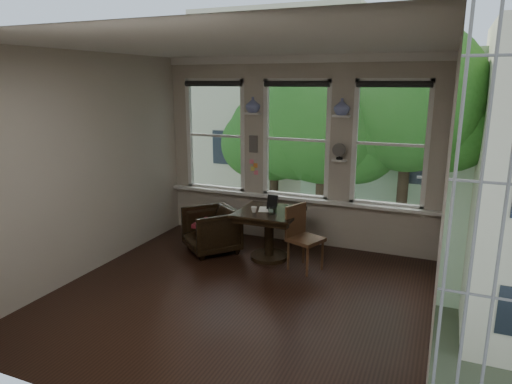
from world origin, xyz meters
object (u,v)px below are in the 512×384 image
at_px(side_chair_right, 306,239).
at_px(armchair_left, 211,230).
at_px(table, 269,235).
at_px(mug, 254,210).
at_px(laptop, 295,211).

bearing_deg(side_chair_right, armchair_left, 107.43).
xyz_separation_m(table, armchair_left, (-0.94, -0.07, -0.03)).
height_order(table, mug, mug).
distance_m(table, armchair_left, 0.94).
bearing_deg(laptop, table, -168.36).
height_order(armchair_left, side_chair_right, side_chair_right).
bearing_deg(table, laptop, 12.61).
height_order(armchair_left, laptop, laptop).
xyz_separation_m(laptop, mug, (-0.55, -0.25, 0.03)).
bearing_deg(armchair_left, side_chair_right, 35.96).
bearing_deg(mug, side_chair_right, -2.22).
bearing_deg(side_chair_right, laptop, 64.70).
relative_size(side_chair_right, mug, 10.13).
bearing_deg(table, armchair_left, -175.54).
relative_size(table, laptop, 2.80).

